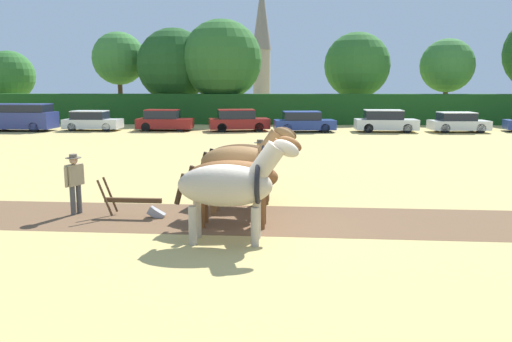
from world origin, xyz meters
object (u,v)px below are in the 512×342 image
at_px(parked_car_center_left, 164,121).
at_px(parked_car_right, 385,121).
at_px(church_spire, 262,41).
at_px(parked_car_left, 92,121).
at_px(farmer_at_plow, 75,180).
at_px(farmer_beside_team, 260,160).
at_px(tree_center, 222,60).
at_px(draft_horse_lead_right, 237,176).
at_px(parked_car_far_right, 458,122).
at_px(parked_van, 18,117).
at_px(parked_car_center, 238,121).
at_px(tree_left, 119,59).
at_px(tree_center_right, 357,65).
at_px(parked_car_center_right, 304,122).
at_px(draft_horse_trail_left, 242,162).
at_px(draft_horse_lead_left, 230,185).
at_px(tree_center_left, 174,65).
at_px(tree_far_left, 9,76).
at_px(plow, 138,205).
at_px(tree_right, 447,66).
at_px(draft_horse_trail_right, 247,158).

height_order(parked_car_center_left, parked_car_right, parked_car_right).
bearing_deg(church_spire, parked_car_left, -105.14).
height_order(farmer_at_plow, farmer_beside_team, farmer_beside_team).
relative_size(tree_center, parked_car_right, 2.04).
xyz_separation_m(draft_horse_lead_right, parked_car_far_right, (14.14, 24.46, -0.55)).
relative_size(parked_van, parked_car_center, 1.18).
distance_m(tree_left, tree_center_right, 22.35).
relative_size(farmer_beside_team, parked_car_center_left, 0.40).
bearing_deg(parked_car_center_right, parked_van, 174.00).
relative_size(church_spire, draft_horse_trail_left, 7.09).
bearing_deg(tree_center_right, parked_car_center_left, -146.05).
xyz_separation_m(draft_horse_trail_left, parked_car_far_right, (14.09, 23.22, -0.70)).
relative_size(draft_horse_trail_left, parked_van, 0.49).
xyz_separation_m(draft_horse_lead_left, farmer_beside_team, (0.49, 5.82, -0.35)).
bearing_deg(tree_center_left, church_spire, 77.83).
bearing_deg(draft_horse_lead_left, draft_horse_trail_left, 90.13).
distance_m(tree_far_left, draft_horse_lead_left, 44.01).
height_order(tree_center, draft_horse_lead_right, tree_center).
height_order(tree_far_left, tree_center, tree_center).
height_order(tree_left, parked_car_center_right, tree_left).
distance_m(plow, parked_car_left, 26.09).
height_order(tree_left, draft_horse_lead_right, tree_left).
height_order(tree_center_right, draft_horse_trail_left, tree_center_right).
xyz_separation_m(draft_horse_lead_left, parked_van, (-17.98, 25.58, -0.26)).
bearing_deg(farmer_at_plow, parked_car_center, 109.87).
relative_size(tree_right, draft_horse_lead_left, 2.65).
bearing_deg(tree_left, parked_car_far_right, -21.89).
bearing_deg(parked_car_right, parked_car_center_right, -177.12).
xyz_separation_m(farmer_beside_team, parked_van, (-18.47, 19.76, 0.08)).
xyz_separation_m(draft_horse_trail_right, parked_car_left, (-12.77, 22.35, -0.62)).
height_order(tree_center_right, draft_horse_lead_left, tree_center_right).
xyz_separation_m(farmer_beside_team, parked_car_center_right, (2.61, 19.80, -0.23)).
xyz_separation_m(draft_horse_trail_left, parked_car_center_right, (3.00, 23.13, -0.69)).
distance_m(parked_car_center, parked_car_far_right, 15.88).
xyz_separation_m(tree_center, draft_horse_lead_left, (3.70, -34.44, -4.21)).
distance_m(tree_center, draft_horse_lead_right, 33.68).
height_order(tree_center_right, farmer_beside_team, tree_center_right).
relative_size(tree_center_right, draft_horse_lead_right, 2.74).
xyz_separation_m(tree_right, draft_horse_lead_left, (-16.80, -36.51, -3.76)).
height_order(tree_far_left, parked_car_right, tree_far_left).
xyz_separation_m(draft_horse_lead_left, parked_car_left, (-12.61, 26.08, -0.59)).
bearing_deg(farmer_at_plow, parked_car_left, 135.40).
bearing_deg(parked_car_center_left, draft_horse_lead_left, -74.82).
bearing_deg(plow, parked_car_center_left, 103.23).
height_order(farmer_at_plow, parked_car_center, farmer_at_plow).
relative_size(farmer_at_plow, parked_van, 0.30).
bearing_deg(parked_car_left, draft_horse_lead_right, -61.33).
relative_size(tree_left, tree_center_left, 0.98).
height_order(parked_car_left, parked_car_far_right, parked_car_left).
distance_m(draft_horse_trail_right, parked_car_center_left, 23.62).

